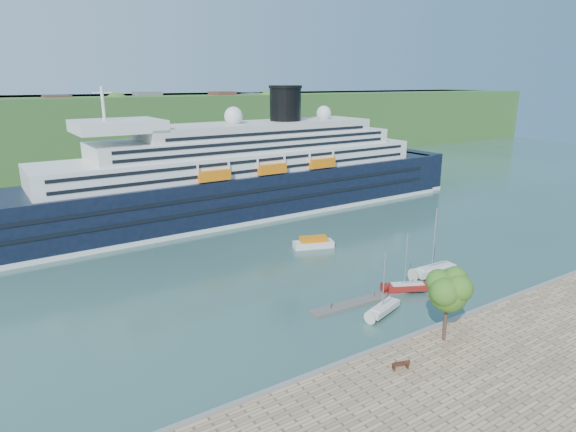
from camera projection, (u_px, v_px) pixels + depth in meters
The scene contains 11 objects.
ground at pixel (435, 334), 56.75m from camera, with size 400.00×400.00×0.00m, color #294945.
far_hillside at pixel (118, 130), 171.24m from camera, with size 400.00×50.00×24.00m, color #2F5B24.
quay_coping at pixel (437, 326), 56.28m from camera, with size 220.00×0.50×0.30m, color slate.
cruise_ship at pixel (235, 152), 103.49m from camera, with size 124.73×18.16×28.01m, color black, non-canonical shape.
park_bench at pixel (401, 364), 47.96m from camera, with size 1.76×0.72×1.13m, color #4F2516, non-canonical shape.
promenade_tree at pixel (447, 302), 52.18m from camera, with size 5.59×5.59×9.25m, color #2D5A17, non-canonical shape.
floating_pontoon at pixel (363, 301), 64.77m from camera, with size 16.02×1.96×0.36m, color #68645D, non-canonical shape.
sailboat_white_near at pixel (385, 285), 60.44m from camera, with size 6.25×1.74×8.07m, color silver, non-canonical shape.
sailboat_red at pixel (409, 265), 66.67m from camera, with size 6.51×1.81×8.41m, color maroon, non-canonical shape.
sailboat_white_far at pixel (437, 244), 72.06m from camera, with size 7.98×2.22×10.31m, color silver, non-canonical shape.
tender_launch at pixel (313, 242), 86.00m from camera, with size 7.24×2.48×2.00m, color orange, non-canonical shape.
Camera 1 is at (-42.02, -33.57, 28.71)m, focal length 30.00 mm.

